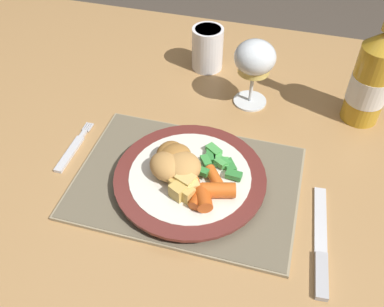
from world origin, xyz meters
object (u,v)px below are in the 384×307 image
Objects in this scene: table_knife at (321,248)px; dinner_plate at (190,179)px; drinking_cup at (207,47)px; fork at (72,150)px; bottle at (372,78)px; dining_table at (177,181)px; wine_glass at (255,61)px.

dinner_plate is at bearing 162.95° from table_knife.
dinner_plate is 2.66× the size of drinking_cup.
bottle is (0.48, 0.23, 0.09)m from fork.
table_knife is at bearing -56.20° from drinking_cup.
dining_table is 0.14m from dinner_plate.
dining_table is at bearing 151.56° from table_knife.
bottle is (0.21, 0.01, -0.01)m from wine_glass.
wine_glass reaches higher than fork.
wine_glass is 0.55× the size of bottle.
drinking_cup is (-0.01, 0.26, 0.14)m from dining_table.
bottle is (0.26, 0.25, 0.07)m from dinner_plate.
table_knife reaches higher than fork.
bottle is at bearing 25.62° from fork.
dining_table is 5.22× the size of bottle.
fork is 0.36m from drinking_cup.
dinner_plate is at bearing -102.65° from wine_glass.
wine_glass is at bearing -177.24° from bottle.
dinner_plate is at bearing -57.73° from dining_table.
drinking_cup is (-0.27, 0.41, 0.04)m from table_knife.
dining_table is 13.84× the size of drinking_cup.
dining_table is 9.46× the size of wine_glass.
dinner_plate reaches higher than dining_table.
fork is at bearing -117.17° from drinking_cup.
dining_table is 0.31m from table_knife.
dining_table is at bearing -121.54° from wine_glass.
fork is at bearing -162.36° from dining_table.
table_knife is 0.33m from bottle.
dining_table is 6.53× the size of table_knife.
drinking_cup reaches higher than dining_table.
drinking_cup is at bearing 99.69° from dinner_plate.
bottle reaches higher than drinking_cup.
table_knife is 1.45× the size of wine_glass.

